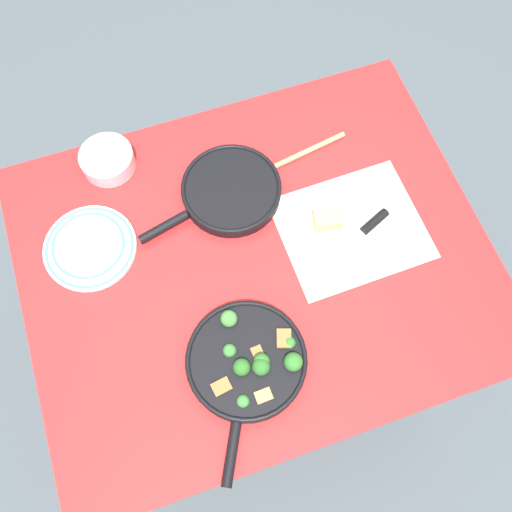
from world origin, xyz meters
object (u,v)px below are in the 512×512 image
at_px(wooden_spoon, 272,167).
at_px(grater_knife, 362,233).
at_px(skillet_eggs, 229,191).
at_px(skillet_broccoli, 248,362).
at_px(dinner_plate_stack, 89,247).
at_px(prep_bowl_steel, 108,160).
at_px(cheese_block, 328,219).

distance_m(wooden_spoon, grater_knife, 0.30).
bearing_deg(skillet_eggs, skillet_broccoli, 63.98).
distance_m(skillet_broccoli, dinner_plate_stack, 0.50).
height_order(skillet_broccoli, prep_bowl_steel, skillet_broccoli).
relative_size(skillet_eggs, dinner_plate_stack, 1.66).
height_order(grater_knife, dinner_plate_stack, dinner_plate_stack).
xyz_separation_m(skillet_broccoli, dinner_plate_stack, (0.29, -0.41, -0.01)).
bearing_deg(grater_knife, cheese_block, -63.63).
relative_size(skillet_broccoli, dinner_plate_stack, 1.65).
relative_size(cheese_block, dinner_plate_stack, 0.34).
xyz_separation_m(skillet_broccoli, wooden_spoon, (-0.24, -0.48, -0.02)).
xyz_separation_m(wooden_spoon, grater_knife, (-0.15, 0.26, 0.00)).
xyz_separation_m(cheese_block, prep_bowl_steel, (0.50, -0.36, 0.01)).
height_order(skillet_broccoli, grater_knife, skillet_broccoli).
bearing_deg(skillet_eggs, grater_knife, 128.79).
bearing_deg(grater_knife, skillet_broccoli, 6.78).
bearing_deg(skillet_broccoli, skillet_eggs, -164.73).
xyz_separation_m(grater_knife, cheese_block, (0.07, -0.06, 0.01)).
distance_m(skillet_broccoli, skillet_eggs, 0.46).
bearing_deg(dinner_plate_stack, skillet_eggs, -175.22).
height_order(wooden_spoon, prep_bowl_steel, prep_bowl_steel).
bearing_deg(skillet_eggs, prep_bowl_steel, -48.68).
xyz_separation_m(wooden_spoon, cheese_block, (-0.08, 0.20, 0.01)).
height_order(cheese_block, prep_bowl_steel, prep_bowl_steel).
bearing_deg(dinner_plate_stack, cheese_block, 167.87).
distance_m(wooden_spoon, cheese_block, 0.22).
xyz_separation_m(skillet_broccoli, skillet_eggs, (-0.10, -0.45, -0.00)).
height_order(skillet_eggs, prep_bowl_steel, prep_bowl_steel).
distance_m(cheese_block, prep_bowl_steel, 0.61).
bearing_deg(cheese_block, skillet_eggs, -36.59).
relative_size(skillet_eggs, wooden_spoon, 1.08).
distance_m(skillet_broccoli, prep_bowl_steel, 0.67).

